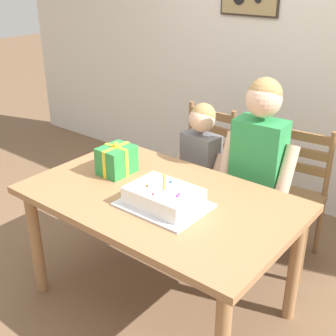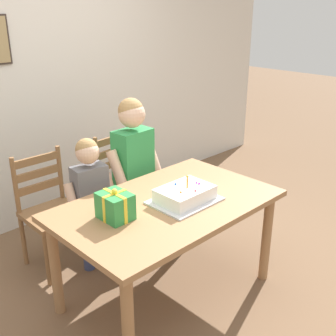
{
  "view_description": "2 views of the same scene",
  "coord_description": "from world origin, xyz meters",
  "px_view_note": "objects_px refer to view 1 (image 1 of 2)",
  "views": [
    {
      "loc": [
        1.37,
        -1.64,
        1.89
      ],
      "look_at": [
        0.04,
        0.02,
        0.91
      ],
      "focal_mm": 47.6,
      "sensor_mm": 36.0,
      "label": 1
    },
    {
      "loc": [
        -1.74,
        -1.8,
        1.99
      ],
      "look_at": [
        0.11,
        0.11,
        0.92
      ],
      "focal_mm": 44.76,
      "sensor_mm": 36.0,
      "label": 2
    }
  ],
  "objects_px": {
    "chair_left": "(199,168)",
    "child_older": "(258,161)",
    "birthday_cake": "(164,198)",
    "chair_right": "(289,197)",
    "child_younger": "(200,164)",
    "dining_table": "(160,210)",
    "gift_box_red_large": "(117,160)"
  },
  "relations": [
    {
      "from": "child_older",
      "to": "chair_left",
      "type": "bearing_deg",
      "value": 156.29
    },
    {
      "from": "child_older",
      "to": "birthday_cake",
      "type": "bearing_deg",
      "value": -102.34
    },
    {
      "from": "birthday_cake",
      "to": "child_younger",
      "type": "xyz_separation_m",
      "value": [
        -0.27,
        0.72,
        -0.14
      ]
    },
    {
      "from": "chair_right",
      "to": "gift_box_red_large",
      "type": "bearing_deg",
      "value": -131.23
    },
    {
      "from": "chair_right",
      "to": "child_older",
      "type": "distance_m",
      "value": 0.44
    },
    {
      "from": "dining_table",
      "to": "birthday_cake",
      "type": "distance_m",
      "value": 0.19
    },
    {
      "from": "gift_box_red_large",
      "to": "dining_table",
      "type": "bearing_deg",
      "value": -9.35
    },
    {
      "from": "dining_table",
      "to": "chair_left",
      "type": "height_order",
      "value": "chair_left"
    },
    {
      "from": "birthday_cake",
      "to": "child_younger",
      "type": "distance_m",
      "value": 0.78
    },
    {
      "from": "child_younger",
      "to": "chair_left",
      "type": "bearing_deg",
      "value": 125.91
    },
    {
      "from": "gift_box_red_large",
      "to": "chair_right",
      "type": "bearing_deg",
      "value": 48.77
    },
    {
      "from": "birthday_cake",
      "to": "chair_right",
      "type": "xyz_separation_m",
      "value": [
        0.28,
        0.99,
        -0.32
      ]
    },
    {
      "from": "birthday_cake",
      "to": "chair_right",
      "type": "bearing_deg",
      "value": 74.39
    },
    {
      "from": "birthday_cake",
      "to": "child_older",
      "type": "bearing_deg",
      "value": 77.66
    },
    {
      "from": "gift_box_red_large",
      "to": "chair_left",
      "type": "height_order",
      "value": "gift_box_red_large"
    },
    {
      "from": "birthday_cake",
      "to": "chair_left",
      "type": "relative_size",
      "value": 0.48
    },
    {
      "from": "child_older",
      "to": "child_younger",
      "type": "relative_size",
      "value": 1.21
    },
    {
      "from": "birthday_cake",
      "to": "child_older",
      "type": "height_order",
      "value": "child_older"
    },
    {
      "from": "chair_left",
      "to": "child_older",
      "type": "distance_m",
      "value": 0.75
    },
    {
      "from": "child_younger",
      "to": "dining_table",
      "type": "bearing_deg",
      "value": -74.85
    },
    {
      "from": "gift_box_red_large",
      "to": "child_younger",
      "type": "distance_m",
      "value": 0.64
    },
    {
      "from": "dining_table",
      "to": "chair_right",
      "type": "xyz_separation_m",
      "value": [
        0.37,
        0.92,
        -0.18
      ]
    },
    {
      "from": "dining_table",
      "to": "chair_left",
      "type": "xyz_separation_m",
      "value": [
        -0.37,
        0.92,
        -0.18
      ]
    },
    {
      "from": "dining_table",
      "to": "child_older",
      "type": "height_order",
      "value": "child_older"
    },
    {
      "from": "birthday_cake",
      "to": "child_older",
      "type": "relative_size",
      "value": 0.34
    },
    {
      "from": "birthday_cake",
      "to": "child_younger",
      "type": "height_order",
      "value": "child_younger"
    },
    {
      "from": "chair_left",
      "to": "chair_right",
      "type": "relative_size",
      "value": 1.0
    },
    {
      "from": "gift_box_red_large",
      "to": "child_older",
      "type": "distance_m",
      "value": 0.86
    },
    {
      "from": "birthday_cake",
      "to": "chair_right",
      "type": "height_order",
      "value": "birthday_cake"
    },
    {
      "from": "gift_box_red_large",
      "to": "child_older",
      "type": "height_order",
      "value": "child_older"
    },
    {
      "from": "chair_left",
      "to": "child_older",
      "type": "relative_size",
      "value": 0.71
    },
    {
      "from": "chair_right",
      "to": "child_older",
      "type": "bearing_deg",
      "value": -113.73
    }
  ]
}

